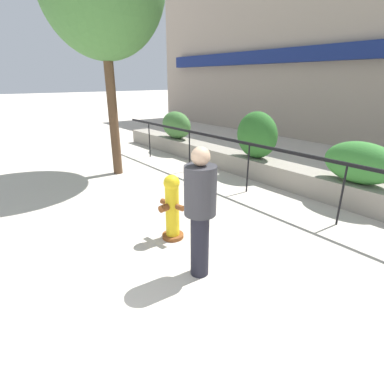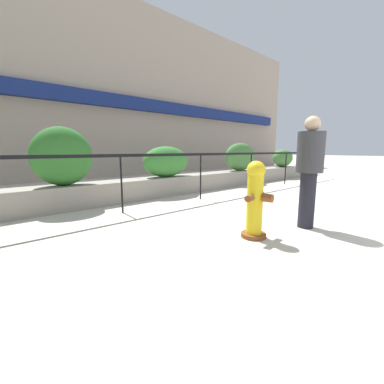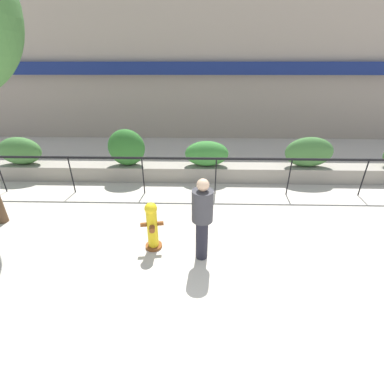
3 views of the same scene
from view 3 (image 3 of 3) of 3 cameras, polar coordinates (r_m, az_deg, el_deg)
The scene contains 10 objects.
ground_plane at distance 4.11m, azimuth 9.59°, elevation -32.95°, with size 120.00×120.00×0.00m, color beige.
building_facade at distance 14.07m, azimuth 4.04°, elevation 28.32°, with size 30.00×1.36×8.00m.
planter_wall_low at distance 8.72m, azimuth 4.78°, elevation 4.35°, with size 18.00×0.70×0.50m, color gray.
fence_railing_segment at distance 7.42m, azimuth 5.43°, elevation 6.64°, with size 15.00×0.05×1.15m.
hedge_bush_0 at distance 10.32m, azimuth -33.91°, elevation 7.60°, with size 1.42×0.65×0.91m, color #427538.
hedge_bush_1 at distance 8.74m, azimuth -14.36°, elevation 9.55°, with size 1.20×0.70×1.19m, color #2D6B28.
hedge_bush_2 at distance 8.48m, azimuth 3.29°, elevation 8.52°, with size 1.42×0.70×0.82m, color #387F33.
hedge_bush_3 at distance 9.18m, azimuth 24.56°, elevation 8.07°, with size 1.54×0.57×0.98m, color #427538.
fire_hydrant at distance 5.38m, azimuth -8.84°, elevation -7.39°, with size 0.48×0.46×1.08m.
pedestrian at distance 4.83m, azimuth 2.30°, elevation -5.19°, with size 0.52×0.52×1.73m.
Camera 3 is at (-0.52, -2.06, 3.52)m, focal length 24.00 mm.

